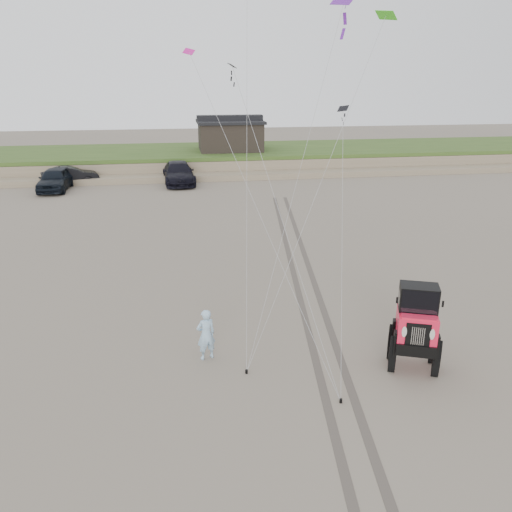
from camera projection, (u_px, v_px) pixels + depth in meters
The scene contains 12 objects.
ground at pixel (302, 366), 15.40m from camera, with size 160.00×160.00×0.00m, color #6B6054.
dune_ridge at pixel (210, 159), 50.00m from camera, with size 160.00×14.25×1.73m.
cabin at pixel (230, 134), 49.04m from camera, with size 6.40×5.40×3.35m.
truck_a at pixel (55, 179), 39.46m from camera, with size 2.10×5.23×1.78m, color black.
truck_b at pixel (70, 176), 41.71m from camera, with size 1.59×4.56×1.50m, color black.
truck_c at pixel (179, 173), 42.05m from camera, with size 2.48×6.10×1.77m, color black.
jeep at pixel (415, 337), 14.93m from camera, with size 2.46×5.70×2.12m, color #FF1E41, non-canonical shape.
man at pixel (206, 334), 15.53m from camera, with size 0.62×0.40×1.69m, color #89BAD4.
kite_flock at pixel (328, 13), 20.05m from camera, with size 7.70×4.76×4.94m.
stake_main at pixel (246, 372), 14.97m from camera, with size 0.08×0.08×0.12m, color black.
stake_aux at pixel (341, 401), 13.61m from camera, with size 0.08×0.08×0.12m, color black.
tire_tracks at pixel (301, 270), 23.14m from camera, with size 5.22×29.74×0.01m.
Camera 1 is at (-3.55, -12.98, 8.34)m, focal length 35.00 mm.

